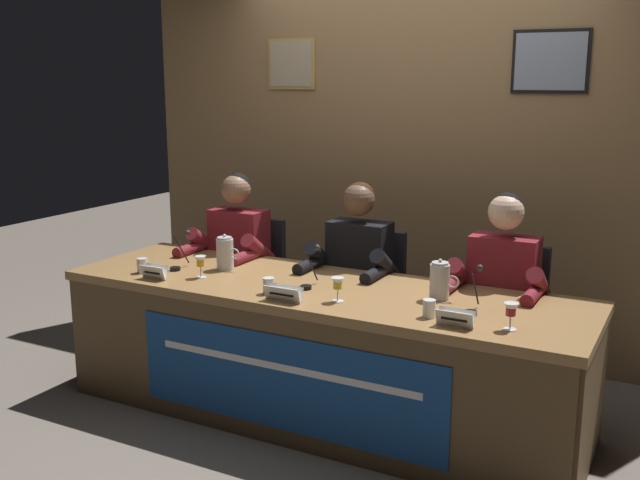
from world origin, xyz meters
name	(u,v)px	position (x,y,z in m)	size (l,w,h in m)	color
ground_plane	(320,413)	(0.00, 0.00, 0.00)	(12.00, 12.00, 0.00)	#70665B
wall_back_panelled	(411,158)	(0.00, 1.31, 1.30)	(4.08, 0.14, 2.60)	#937047
conference_table	(310,333)	(0.00, -0.11, 0.51)	(2.88, 0.87, 0.74)	olive
chair_left	(250,289)	(-0.86, 0.62, 0.45)	(0.44, 0.45, 0.92)	black
panelist_left	(232,255)	(-0.86, 0.42, 0.73)	(0.51, 0.48, 1.24)	black
nameplate_left	(154,272)	(-0.87, -0.32, 0.78)	(0.16, 0.06, 0.08)	white
juice_glass_left	(201,263)	(-0.66, -0.17, 0.83)	(0.06, 0.06, 0.12)	white
water_cup_left	(142,266)	(-1.02, -0.25, 0.78)	(0.06, 0.06, 0.08)	silver
microphone_left	(179,256)	(-0.89, -0.08, 0.82)	(0.06, 0.17, 0.22)	black
chair_center	(367,307)	(0.00, 0.62, 0.45)	(0.44, 0.45, 0.92)	black
panelist_center	(353,271)	(0.00, 0.42, 0.73)	(0.51, 0.48, 1.24)	black
nameplate_center	(283,294)	(-0.02, -0.34, 0.78)	(0.20, 0.06, 0.08)	white
juice_glass_center	(338,285)	(0.22, -0.22, 0.83)	(0.06, 0.06, 0.12)	white
water_cup_center	(269,287)	(-0.16, -0.26, 0.78)	(0.06, 0.06, 0.08)	silver
microphone_center	(310,274)	(-0.03, -0.06, 0.82)	(0.06, 0.17, 0.22)	black
chair_right	(505,329)	(0.86, 0.62, 0.45)	(0.44, 0.45, 0.92)	black
panelist_right	(499,290)	(0.86, 0.42, 0.73)	(0.51, 0.48, 1.24)	black
nameplate_right	(455,318)	(0.85, -0.31, 0.78)	(0.17, 0.06, 0.08)	white
juice_glass_right	(511,311)	(1.08, -0.24, 0.83)	(0.06, 0.06, 0.12)	white
water_cup_right	(429,309)	(0.70, -0.24, 0.78)	(0.06, 0.06, 0.08)	silver
microphone_right	(474,297)	(0.86, -0.07, 0.82)	(0.06, 0.17, 0.22)	black
water_pitcher_left_side	(225,253)	(-0.65, 0.04, 0.84)	(0.15, 0.10, 0.21)	silver
water_pitcher_right_side	(440,281)	(0.65, 0.06, 0.84)	(0.15, 0.10, 0.21)	silver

